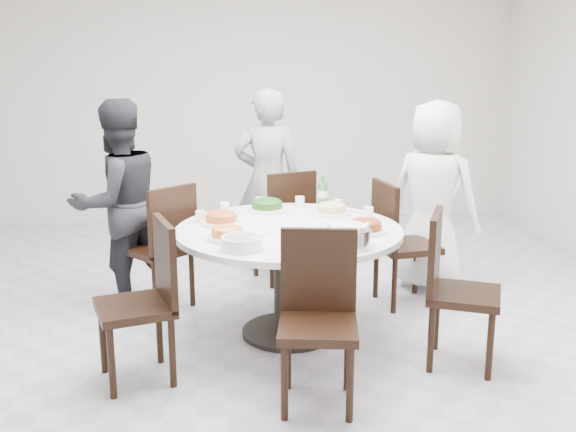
{
  "coord_description": "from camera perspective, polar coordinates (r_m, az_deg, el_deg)",
  "views": [
    {
      "loc": [
        -0.36,
        -4.56,
        1.89
      ],
      "look_at": [
        0.12,
        -0.25,
        0.82
      ],
      "focal_mm": 42.0,
      "sensor_mm": 36.0,
      "label": 1
    }
  ],
  "objects": [
    {
      "name": "rice_bowl",
      "position": [
        4.03,
        5.17,
        -1.82
      ],
      "size": [
        0.27,
        0.27,
        0.11
      ],
      "primitive_type": "cylinder",
      "color": "silver",
      "rests_on": "dining_table"
    },
    {
      "name": "chopsticks",
      "position": [
        5.09,
        -0.95,
        0.98
      ],
      "size": [
        0.24,
        0.04,
        0.01
      ],
      "primitive_type": null,
      "color": "tan",
      "rests_on": "dining_table"
    },
    {
      "name": "chair_n",
      "position": [
        5.61,
        -0.51,
        -0.75
      ],
      "size": [
        0.54,
        0.54,
        0.95
      ],
      "primitive_type": "cube",
      "rotation": [
        0.0,
        0.0,
        3.48
      ],
      "color": "black",
      "rests_on": "floor"
    },
    {
      "name": "dish_orange",
      "position": [
        4.55,
        -5.66,
        -0.28
      ],
      "size": [
        0.27,
        0.27,
        0.07
      ],
      "primitive_type": "cylinder",
      "color": "white",
      "rests_on": "dining_table"
    },
    {
      "name": "dish_redbrown",
      "position": [
        4.35,
        6.52,
        -0.99
      ],
      "size": [
        0.27,
        0.27,
        0.07
      ],
      "primitive_type": "cylinder",
      "color": "white",
      "rests_on": "dining_table"
    },
    {
      "name": "diner_right",
      "position": [
        5.47,
        12.21,
        1.62
      ],
      "size": [
        0.88,
        0.86,
        1.52
      ],
      "primitive_type": "imported",
      "rotation": [
        0.0,
        0.0,
        2.41
      ],
      "color": "white",
      "rests_on": "floor"
    },
    {
      "name": "diner_left",
      "position": [
        5.19,
        -14.19,
        1.03
      ],
      "size": [
        0.96,
        0.92,
        1.55
      ],
      "primitive_type": "imported",
      "rotation": [
        0.0,
        0.0,
        3.76
      ],
      "color": "black",
      "rests_on": "floor"
    },
    {
      "name": "soup_bowl",
      "position": [
        3.98,
        -3.91,
        -2.28
      ],
      "size": [
        0.25,
        0.25,
        0.08
      ],
      "primitive_type": "cylinder",
      "color": "white",
      "rests_on": "dining_table"
    },
    {
      "name": "diner_middle",
      "position": [
        5.85,
        -1.74,
        3.04
      ],
      "size": [
        0.62,
        0.44,
        1.59
      ],
      "primitive_type": "imported",
      "rotation": [
        0.0,
        0.0,
        3.03
      ],
      "color": "black",
      "rests_on": "floor"
    },
    {
      "name": "dish_pale",
      "position": [
        4.8,
        3.72,
        0.5
      ],
      "size": [
        0.26,
        0.26,
        0.07
      ],
      "primitive_type": "cylinder",
      "color": "white",
      "rests_on": "dining_table"
    },
    {
      "name": "wall_front",
      "position": [
        1.68,
        6.28,
        -3.29
      ],
      "size": [
        6.0,
        0.01,
        2.8
      ],
      "primitive_type": "cube",
      "color": "beige",
      "rests_on": "ground"
    },
    {
      "name": "chair_ne",
      "position": [
        5.16,
        10.02,
        -2.29
      ],
      "size": [
        0.48,
        0.48,
        0.95
      ],
      "primitive_type": "cube",
      "rotation": [
        0.0,
        0.0,
        1.74
      ],
      "color": "black",
      "rests_on": "floor"
    },
    {
      "name": "dining_table",
      "position": [
        4.55,
        0.07,
        -5.6
      ],
      "size": [
        1.5,
        1.5,
        0.75
      ],
      "primitive_type": "cylinder",
      "color": "white",
      "rests_on": "floor"
    },
    {
      "name": "beverage_bottle",
      "position": [
        4.99,
        2.96,
        2.07
      ],
      "size": [
        0.07,
        0.07,
        0.25
      ],
      "primitive_type": "cylinder",
      "color": "#2D703D",
      "rests_on": "dining_table"
    },
    {
      "name": "chair_s",
      "position": [
        3.64,
        2.55,
        -9.08
      ],
      "size": [
        0.48,
        0.48,
        0.95
      ],
      "primitive_type": "cube",
      "rotation": [
        0.0,
        0.0,
        6.12
      ],
      "color": "black",
      "rests_on": "floor"
    },
    {
      "name": "dish_greens",
      "position": [
        4.91,
        -1.79,
        0.85
      ],
      "size": [
        0.29,
        0.29,
        0.07
      ],
      "primitive_type": "cylinder",
      "color": "white",
      "rests_on": "dining_table"
    },
    {
      "name": "chair_se",
      "position": [
        4.23,
        14.72,
        -6.18
      ],
      "size": [
        0.55,
        0.55,
        0.95
      ],
      "primitive_type": "cube",
      "rotation": [
        0.0,
        0.0,
        7.44
      ],
      "color": "black",
      "rests_on": "floor"
    },
    {
      "name": "floor",
      "position": [
        4.95,
        -1.7,
        -8.6
      ],
      "size": [
        6.0,
        6.0,
        0.01
      ],
      "primitive_type": "cube",
      "color": "#B0AFB4",
      "rests_on": "ground"
    },
    {
      "name": "wall_back",
      "position": [
        7.59,
        -3.63,
        10.12
      ],
      "size": [
        6.0,
        0.01,
        2.8
      ],
      "primitive_type": "cube",
      "color": "beige",
      "rests_on": "ground"
    },
    {
      "name": "chair_nw",
      "position": [
        5.1,
        -10.93,
        -2.51
      ],
      "size": [
        0.59,
        0.59,
        0.95
      ],
      "primitive_type": "cube",
      "rotation": [
        0.0,
        0.0,
        3.86
      ],
      "color": "black",
      "rests_on": "floor"
    },
    {
      "name": "tea_cups",
      "position": [
        5.01,
        -0.96,
        1.15
      ],
      "size": [
        0.07,
        0.07,
        0.08
      ],
      "primitive_type": "cylinder",
      "color": "white",
      "rests_on": "dining_table"
    },
    {
      "name": "chair_sw",
      "position": [
        4.0,
        -12.88,
        -7.25
      ],
      "size": [
        0.52,
        0.52,
        0.95
      ],
      "primitive_type": "cube",
      "rotation": [
        0.0,
        0.0,
        5.0
      ],
      "color": "black",
      "rests_on": "floor"
    },
    {
      "name": "dish_tofu",
      "position": [
        4.18,
        -5.18,
        -1.58
      ],
      "size": [
        0.25,
        0.25,
        0.06
      ],
      "primitive_type": "cylinder",
      "color": "white",
      "rests_on": "dining_table"
    }
  ]
}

